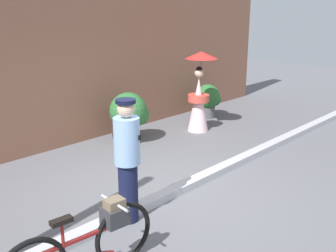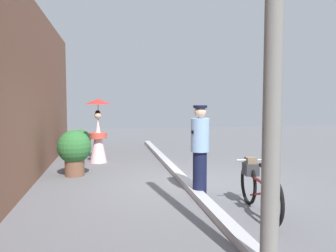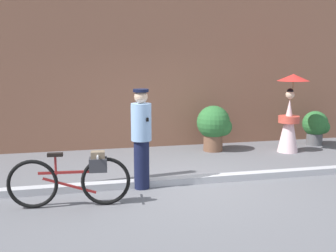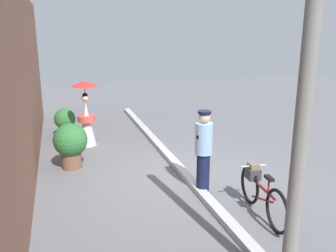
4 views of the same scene
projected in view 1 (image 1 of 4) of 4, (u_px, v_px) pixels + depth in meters
name	position (u px, v px, depth m)	size (l,w,h in m)	color
ground_plane	(166.00, 199.00, 6.09)	(30.00, 30.00, 0.00)	slate
building_wall	(40.00, 49.00, 7.74)	(14.00, 0.40, 3.98)	brown
sidewalk_curb	(166.00, 195.00, 6.07)	(14.00, 0.20, 0.12)	#B2B2B7
bicycle_near_officer	(88.00, 243.00, 4.18)	(1.79, 0.48, 0.83)	black
person_officer	(127.00, 158.00, 5.23)	(0.34, 0.36, 1.68)	#141938
person_with_parasol	(199.00, 93.00, 9.17)	(0.74, 0.74, 1.83)	silver
potted_plant_by_door	(208.00, 99.00, 10.40)	(0.65, 0.64, 0.87)	#59595B
potted_plant_small	(130.00, 114.00, 8.42)	(0.81, 0.79, 1.08)	brown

